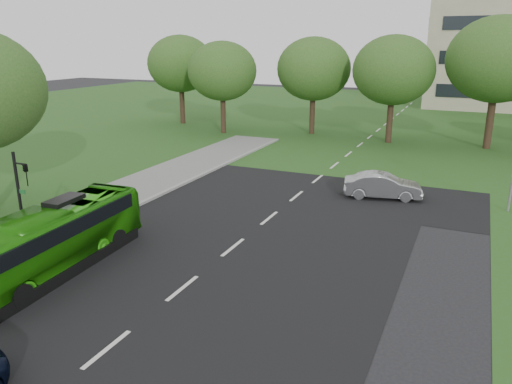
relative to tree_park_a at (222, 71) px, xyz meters
The scene contains 10 objects.
ground 30.15m from the tree_park_a, 63.41° to the right, with size 160.00×160.00×0.00m, color black.
street_surfaces 14.56m from the tree_park_a, 16.09° to the right, with size 120.00×120.00×0.15m.
tree_park_a is the anchor object (origin of this frame).
tree_park_b 8.41m from the tree_park_a, 21.14° to the left, with size 6.74×6.74×8.84m.
tree_park_c 15.31m from the tree_park_a, ahead, with size 6.76×6.76×8.97m.
tree_park_d 23.15m from the tree_park_a, ahead, with size 7.85×7.85×10.38m.
tree_park_f 7.46m from the tree_park_a, 153.07° to the left, with size 6.79×6.79×9.07m.
bus 30.55m from the tree_park_a, 74.68° to the right, with size 2.06×8.82×2.46m, color #268F0E.
sedan 23.59m from the tree_park_a, 39.78° to the right, with size 1.48×4.23×1.40m, color #A5A7AA.
traffic_light 29.53m from the tree_park_a, 77.84° to the right, with size 0.71×0.21×4.36m.
Camera 1 is at (8.86, -15.46, 8.39)m, focal length 35.00 mm.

